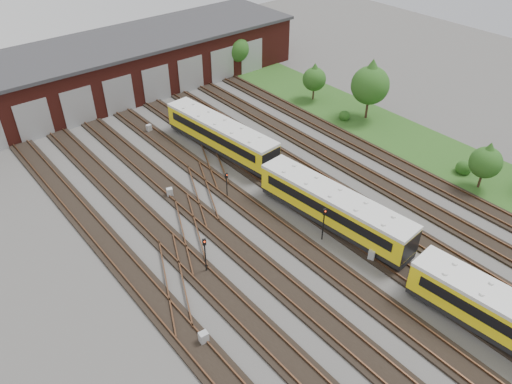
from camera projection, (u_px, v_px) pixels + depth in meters
ground at (345, 255)px, 39.47m from camera, size 120.00×120.00×0.00m
track_network at (338, 251)px, 39.69m from camera, size 30.40×70.00×0.33m
maintenance_shed at (111, 68)px, 62.71m from camera, size 51.00×12.50×6.35m
grass_verge at (394, 133)px, 55.53m from camera, size 8.00×55.00×0.05m
metro_train at (334, 207)px, 41.48m from camera, size 3.92×46.69×3.00m
signal_mast_0 at (205, 251)px, 36.73m from camera, size 0.31×0.30×3.29m
signal_mast_1 at (324, 220)px, 39.85m from camera, size 0.30×0.28×3.13m
signal_mast_2 at (227, 182)px, 44.68m from camera, size 0.25×0.23×2.70m
signal_mast_3 at (236, 145)px, 49.66m from camera, size 0.26×0.24×3.03m
relay_cabinet_0 at (204, 338)px, 32.40m from camera, size 0.62×0.53×0.96m
relay_cabinet_1 at (170, 193)px, 45.62m from camera, size 0.66×0.60×0.90m
relay_cabinet_2 at (372, 254)px, 38.80m from camera, size 0.75×0.70×1.01m
relay_cabinet_3 at (149, 128)px, 55.63m from camera, size 0.54×0.46×0.88m
relay_cabinet_4 at (286, 176)px, 47.90m from camera, size 0.56×0.49×0.85m
tree_0 at (235, 45)px, 67.42m from camera, size 3.69×3.69×6.12m
tree_1 at (314, 76)px, 60.91m from camera, size 2.88×2.88×4.78m
tree_2 at (371, 81)px, 55.94m from camera, size 4.34×4.34×7.20m
tree_3 at (487, 159)px, 45.26m from camera, size 2.94×2.94×4.87m
bush_0 at (464, 166)px, 48.70m from camera, size 1.52×1.52×1.52m
bush_1 at (345, 115)px, 57.94m from camera, size 1.27×1.27×1.27m
bush_2 at (315, 81)px, 65.93m from camera, size 1.21×1.21×1.21m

